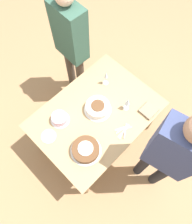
# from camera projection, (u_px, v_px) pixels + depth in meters

# --- Properties ---
(ground_plane) EXTENTS (12.00, 12.00, 0.00)m
(ground_plane) POSITION_uv_depth(u_px,v_px,m) (96.00, 136.00, 3.09)
(ground_plane) COLOR #A87F56
(dining_table) EXTENTS (1.37, 0.99, 0.76)m
(dining_table) POSITION_uv_depth(u_px,v_px,m) (96.00, 118.00, 2.50)
(dining_table) COLOR tan
(dining_table) RESTS_ON ground_plane
(cake_center_white) EXTENTS (0.30, 0.30, 0.11)m
(cake_center_white) POSITION_uv_depth(u_px,v_px,m) (98.00, 108.00, 2.38)
(cake_center_white) COLOR white
(cake_center_white) RESTS_ON dining_table
(cake_front_chocolate) EXTENTS (0.32, 0.32, 0.09)m
(cake_front_chocolate) POSITION_uv_depth(u_px,v_px,m) (86.00, 150.00, 2.19)
(cake_front_chocolate) COLOR white
(cake_front_chocolate) RESTS_ON dining_table
(cake_back_decorated) EXTENTS (0.21, 0.21, 0.09)m
(cake_back_decorated) POSITION_uv_depth(u_px,v_px,m) (60.00, 118.00, 2.33)
(cake_back_decorated) COLOR white
(cake_back_decorated) RESTS_ON dining_table
(wine_glass_near) EXTENTS (0.06, 0.06, 0.22)m
(wine_glass_near) POSITION_uv_depth(u_px,v_px,m) (106.00, 76.00, 2.44)
(wine_glass_near) COLOR silver
(wine_glass_near) RESTS_ON dining_table
(wine_glass_far) EXTENTS (0.06, 0.06, 0.20)m
(wine_glass_far) POSITION_uv_depth(u_px,v_px,m) (128.00, 102.00, 2.30)
(wine_glass_far) COLOR silver
(wine_glass_far) RESTS_ON dining_table
(dessert_plate_left) EXTENTS (0.16, 0.16, 0.01)m
(dessert_plate_left) POSITION_uv_depth(u_px,v_px,m) (49.00, 136.00, 2.29)
(dessert_plate_left) COLOR beige
(dessert_plate_left) RESTS_ON dining_table
(fork_pile) EXTENTS (0.20, 0.14, 0.02)m
(fork_pile) POSITION_uv_depth(u_px,v_px,m) (123.00, 130.00, 2.31)
(fork_pile) COLOR silver
(fork_pile) RESTS_ON dining_table
(napkin_stack) EXTENTS (0.17, 0.16, 0.03)m
(napkin_stack) POSITION_uv_depth(u_px,v_px,m) (149.00, 110.00, 2.40)
(napkin_stack) COLOR gray
(napkin_stack) RESTS_ON dining_table
(person_cutting) EXTENTS (0.30, 0.44, 1.78)m
(person_cutting) POSITION_uv_depth(u_px,v_px,m) (170.00, 154.00, 1.89)
(person_cutting) COLOR #232328
(person_cutting) RESTS_ON ground_plane
(person_watching) EXTENTS (0.24, 0.41, 1.69)m
(person_watching) POSITION_uv_depth(u_px,v_px,m) (71.00, 41.00, 2.51)
(person_watching) COLOR #4C4238
(person_watching) RESTS_ON ground_plane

